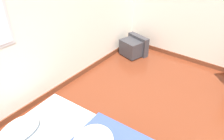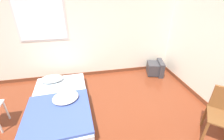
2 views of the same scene
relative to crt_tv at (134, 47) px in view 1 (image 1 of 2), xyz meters
name	(u,v)px [view 1 (image 1 of 2)]	position (x,y,z in m)	size (l,w,h in m)	color
wall_back	(32,17)	(-1.98, 0.38, 1.10)	(7.25, 0.08, 2.60)	silver
crt_tv	(134,47)	(0.00, 0.00, 0.00)	(0.52, 0.56, 0.40)	#333338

